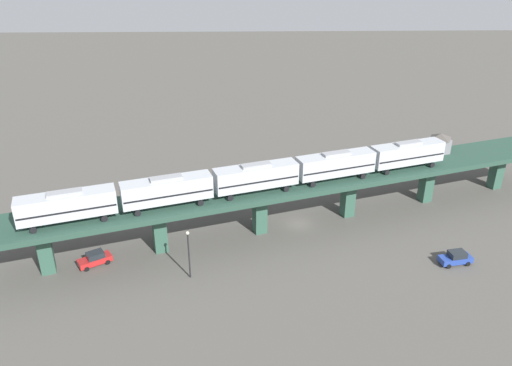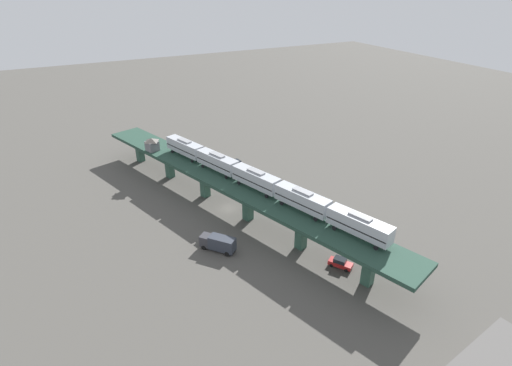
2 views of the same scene
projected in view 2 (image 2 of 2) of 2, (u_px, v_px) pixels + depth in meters
ground_plane at (229, 208)px, 93.32m from camera, size 400.00×400.00×0.00m
elevated_viaduct at (227, 184)px, 90.47m from camera, size 37.03×89.94×7.45m
subway_train at (256, 179)px, 84.85m from camera, size 22.37×60.09×4.45m
signal_hut at (152, 144)px, 104.31m from camera, size 4.07×4.07×3.40m
street_car_red at (340, 263)px, 74.17m from camera, size 3.89×4.68×1.89m
street_car_blue at (237, 163)px, 113.44m from camera, size 2.54×4.65×1.89m
delivery_truck at (218, 243)px, 78.31m from camera, size 6.37×6.95×3.20m
street_lamp at (316, 211)px, 84.44m from camera, size 0.44×0.44×6.94m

